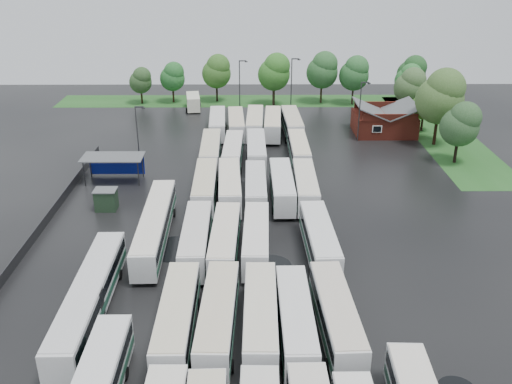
{
  "coord_description": "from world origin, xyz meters",
  "views": [
    {
      "loc": [
        1.53,
        -50.49,
        29.77
      ],
      "look_at": [
        2.0,
        12.0,
        2.5
      ],
      "focal_mm": 40.0,
      "sensor_mm": 36.0,
      "label": 1
    }
  ],
  "objects": [
    {
      "name": "ground",
      "position": [
        0.0,
        0.0,
        0.0
      ],
      "size": [
        160.0,
        160.0,
        0.0
      ],
      "primitive_type": "plane",
      "color": "black",
      "rests_on": "ground"
    },
    {
      "name": "brick_building",
      "position": [
        24.0,
        42.77,
        1.87
      ],
      "size": [
        10.07,
        8.6,
        5.39
      ],
      "color": "maroon",
      "rests_on": "ground"
    },
    {
      "name": "wash_shed",
      "position": [
        -17.2,
        22.02,
        2.99
      ],
      "size": [
        8.2,
        4.2,
        3.58
      ],
      "color": "#2D2D30",
      "rests_on": "ground"
    },
    {
      "name": "utility_hut",
      "position": [
        -16.2,
        12.6,
        1.32
      ],
      "size": [
        2.7,
        2.2,
        2.62
      ],
      "color": "black",
      "rests_on": "ground"
    },
    {
      "name": "grass_strip_north",
      "position": [
        2.0,
        64.8,
        0.01
      ],
      "size": [
        80.0,
        10.0,
        0.01
      ],
      "primitive_type": "cube",
      "color": "#21551D",
      "rests_on": "ground"
    },
    {
      "name": "grass_strip_east",
      "position": [
        34.0,
        42.8,
        0.01
      ],
      "size": [
        10.0,
        50.0,
        0.01
      ],
      "primitive_type": "cube",
      "color": "#21551D",
      "rests_on": "ground"
    },
    {
      "name": "west_fence",
      "position": [
        -22.2,
        8.0,
        0.6
      ],
      "size": [
        0.1,
        50.0,
        1.2
      ],
      "primitive_type": "cube",
      "color": "#2D2D30",
      "rests_on": "ground"
    },
    {
      "name": "bus_r1c0",
      "position": [
        -4.57,
        -12.27,
        1.96
      ],
      "size": [
        2.78,
        12.78,
        3.55
      ],
      "rotation": [
        0.0,
        0.0,
        0.0
      ],
      "color": "silver",
      "rests_on": "ground"
    },
    {
      "name": "bus_r1c1",
      "position": [
        -1.25,
        -12.17,
        1.96
      ],
      "size": [
        3.14,
        12.89,
        3.56
      ],
      "rotation": [
        0.0,
        0.0,
        -0.03
      ],
      "color": "silver",
      "rests_on": "ground"
    },
    {
      "name": "bus_r1c2",
      "position": [
        2.18,
        -12.16,
        1.93
      ],
      "size": [
        2.85,
        12.63,
        3.51
      ],
      "rotation": [
        0.0,
        0.0,
        -0.01
      ],
      "color": "silver",
      "rests_on": "ground"
    },
    {
      "name": "bus_r1c3",
      "position": [
        5.01,
        -12.51,
        1.89
      ],
      "size": [
        2.77,
        12.36,
        3.43
      ],
      "rotation": [
        0.0,
        0.0,
        0.01
      ],
      "color": "silver",
      "rests_on": "ground"
    },
    {
      "name": "bus_r1c4",
      "position": [
        8.36,
        -12.1,
        1.93
      ],
      "size": [
        3.24,
        12.74,
        3.52
      ],
      "rotation": [
        0.0,
        0.0,
        0.04
      ],
      "color": "silver",
      "rests_on": "ground"
    },
    {
      "name": "bus_r2c0",
      "position": [
        -4.26,
        1.23,
        1.93
      ],
      "size": [
        2.85,
        12.65,
        3.51
      ],
      "rotation": [
        0.0,
        0.0,
        0.01
      ],
      "color": "silver",
      "rests_on": "ground"
    },
    {
      "name": "bus_r2c1",
      "position": [
        -1.26,
        0.89,
        1.92
      ],
      "size": [
        2.98,
        12.59,
        3.49
      ],
      "rotation": [
        0.0,
        0.0,
        -0.03
      ],
      "color": "silver",
      "rests_on": "ground"
    },
    {
      "name": "bus_r2c2",
      "position": [
        1.92,
        1.29,
        1.87
      ],
      "size": [
        2.91,
        12.29,
        3.4
      ],
      "rotation": [
        0.0,
        0.0,
        -0.03
      ],
      "color": "silver",
      "rests_on": "ground"
    },
    {
      "name": "bus_r2c4",
      "position": [
        8.42,
        0.95,
        1.96
      ],
      "size": [
        3.15,
        12.88,
        3.56
      ],
      "rotation": [
        0.0,
        0.0,
        0.03
      ],
      "color": "silver",
      "rests_on": "ground"
    },
    {
      "name": "bus_r3c0",
      "position": [
        -4.34,
        15.02,
        1.94
      ],
      "size": [
        2.95,
        12.72,
        3.53
      ],
      "rotation": [
        0.0,
        0.0,
        0.02
      ],
      "color": "silver",
      "rests_on": "ground"
    },
    {
      "name": "bus_r3c1",
      "position": [
        -1.27,
        14.98,
        1.95
      ],
      "size": [
        3.29,
        12.85,
        3.55
      ],
      "rotation": [
        0.0,
        0.0,
        0.05
      ],
      "color": "silver",
      "rests_on": "ground"
    },
    {
      "name": "bus_r3c2",
      "position": [
        1.99,
        14.77,
        1.85
      ],
      "size": [
        2.62,
        12.12,
        3.37
      ],
      "rotation": [
        0.0,
        0.0,
        0.0
      ],
      "color": "silver",
      "rests_on": "ground"
    },
    {
      "name": "bus_r3c3",
      "position": [
        5.28,
        15.12,
        1.93
      ],
      "size": [
        2.82,
        12.64,
        3.51
      ],
      "rotation": [
        0.0,
        0.0,
        0.01
      ],
      "color": "silver",
      "rests_on": "ground"
    },
    {
      "name": "bus_r3c4",
      "position": [
        8.21,
        15.06,
        1.9
      ],
      "size": [
        2.83,
        12.48,
        3.46
      ],
      "rotation": [
        0.0,
        0.0,
        -0.01
      ],
      "color": "silver",
      "rests_on": "ground"
    },
    {
      "name": "bus_r4c0",
      "position": [
        -4.5,
        28.19,
        1.94
      ],
      "size": [
        2.99,
        12.76,
        3.54
      ],
      "rotation": [
        0.0,
        0.0,
        0.02
      ],
      "color": "silver",
      "rests_on": "ground"
    },
    {
      "name": "bus_r4c1",
      "position": [
        -1.24,
        28.11,
        1.86
      ],
      "size": [
        2.89,
        12.23,
        3.39
      ],
      "rotation": [
        0.0,
        0.0,
        -0.03
      ],
      "color": "silver",
      "rests_on": "ground"
    },
    {
      "name": "bus_r4c2",
      "position": [
        2.17,
        28.41,
        1.92
      ],
      "size": [
        2.81,
        12.6,
        3.5
      ],
      "rotation": [
        0.0,
        0.0,
        0.01
      ],
      "color": "silver",
      "rests_on": "ground"
    },
    {
      "name": "bus_r4c4",
      "position": [
        8.44,
        28.71,
        1.86
      ],
      "size": [
        2.65,
        12.17,
        3.38
      ],
      "rotation": [
        0.0,
        0.0,
        0.0
      ],
      "color": "silver",
      "rests_on": "ground"
    },
    {
      "name": "bus_r5c0",
      "position": [
        -4.28,
        42.22,
        1.89
      ],
      "size": [
        3.14,
        12.45,
        3.44
      ],
      "rotation": [
        0.0,
        0.0,
        0.04
      ],
      "color": "silver",
      "rests_on": "ground"
    },
    {
      "name": "bus_r5c1",
      "position": [
        -1.13,
        42.12,
        1.86
      ],
      "size": [
        3.16,
        12.25,
        3.38
      ],
      "rotation": [
        0.0,
        0.0,
        0.05
      ],
      "color": "silver",
      "rests_on": "ground"
    },
    {
      "name": "bus_r5c2",
      "position": [
        2.03,
        42.24,
        1.96
      ],
      "size": [
        3.09,
        12.87,
        3.56
      ],
      "rotation": [
        0.0,
        0.0,
        -0.03
      ],
      "color": "silver",
      "rests_on": "ground"
    },
    {
      "name": "bus_r5c3",
      "position": [
        5.03,
        41.87,
        1.93
      ],
      "size": [
        3.26,
        12.7,
        3.5
      ],
      "rotation": [
        0.0,
        0.0,
        -0.05
      ],
      "color": "silver",
      "rests_on": "ground"
    },
    {
      "name": "bus_r5c4",
      "position": [
        8.29,
        41.85,
        1.97
      ],
      "size": [
        3.16,
        12.93,
        3.57
      ],
      "rotation": [
        0.0,
        0.0,
        0.03
      ],
      "color": "silver",
      "rests_on": "ground"
    },
    {
      "name": "artic_bus_west_b",
      "position": [
        -8.95,
        4.45,
        1.92
      ],
      "size": [
        3.11,
        18.75,
        3.47
      ],
      "rotation": [
        0.0,
        0.0,
        0.02
      ],
      "color": "silver",
      "rests_on": "ground"
    },
    {
      "name": "artic_bus_west_c",
      "position": [
        -12.45,
        -9.26,
        1.93
      ],
      "size": [
        2.91,
        18.81,
        3.48
      ],
      "rotation": [
        0.0,
        0.0,
        0.01
      ],
      "color": "silver",
      "rests_on": "ground"
    },
    {
      "name": "minibus",
      "position": [
        -9.9,
        58.26,
        1.6
      ],
      "size": [
        3.27,
        6.88,
        2.89
      ],
      "rotation": [
        0.0,
        0.0,
        0.13
      ],
      "color": "white",
      "rests_on": "ground"
    },
    {
      "name": "tree_north_0",
      "position": [
        -20.61,
        62.87,
        4.79
      ],
      "size": [
        4.51,
        4.5,
        7.45
      ],
      "color": "black",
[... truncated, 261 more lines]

